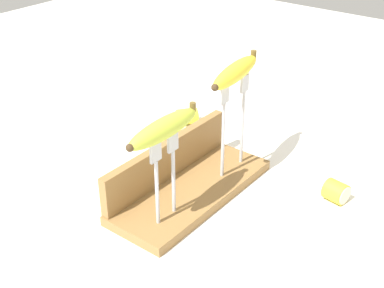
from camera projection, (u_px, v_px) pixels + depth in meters
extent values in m
plane|color=white|center=(192.00, 195.00, 1.09)|extent=(3.00, 3.00, 0.00)
cube|color=olive|center=(192.00, 191.00, 1.08)|extent=(0.37, 0.15, 0.02)
cube|color=olive|center=(168.00, 159.00, 1.09)|extent=(0.37, 0.02, 0.08)
cylinder|color=#B2B2B7|center=(157.00, 193.00, 0.94)|extent=(0.01, 0.01, 0.13)
cube|color=#B2B2B7|center=(156.00, 152.00, 0.90)|extent=(0.03, 0.00, 0.04)
cylinder|color=#B2B2B7|center=(173.00, 182.00, 0.97)|extent=(0.01, 0.01, 0.13)
cube|color=#B2B2B7|center=(173.00, 142.00, 0.93)|extent=(0.03, 0.00, 0.04)
cylinder|color=#B2B2B7|center=(223.00, 141.00, 1.07)|extent=(0.01, 0.01, 0.17)
cube|color=#B2B2B7|center=(224.00, 95.00, 1.02)|extent=(0.03, 0.00, 0.04)
cylinder|color=#B2B2B7|center=(242.00, 128.00, 1.12)|extent=(0.01, 0.01, 0.17)
cube|color=#B2B2B7|center=(245.00, 83.00, 1.07)|extent=(0.03, 0.00, 0.04)
ellipsoid|color=#B2C138|center=(164.00, 128.00, 0.90)|extent=(0.18, 0.04, 0.04)
cylinder|color=brown|center=(193.00, 107.00, 0.95)|extent=(0.01, 0.01, 0.02)
sphere|color=#3F2D19|center=(130.00, 148.00, 0.84)|extent=(0.01, 0.01, 0.01)
ellipsoid|color=yellow|center=(236.00, 72.00, 1.03)|extent=(0.19, 0.06, 0.04)
cylinder|color=brown|center=(254.00, 55.00, 1.09)|extent=(0.01, 0.01, 0.02)
sphere|color=#3F2D19|center=(215.00, 87.00, 0.96)|extent=(0.01, 0.01, 0.01)
cylinder|color=#B2B2B7|center=(242.00, 262.00, 0.91)|extent=(0.07, 0.10, 0.01)
cylinder|color=yellow|center=(187.00, 116.00, 1.36)|extent=(0.07, 0.06, 0.04)
cylinder|color=beige|center=(177.00, 118.00, 1.35)|extent=(0.02, 0.03, 0.04)
cylinder|color=yellow|center=(336.00, 191.00, 1.06)|extent=(0.05, 0.05, 0.04)
cylinder|color=beige|center=(345.00, 196.00, 1.05)|extent=(0.04, 0.01, 0.04)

